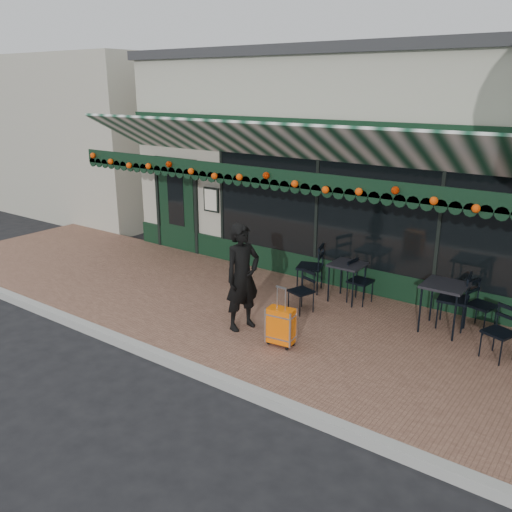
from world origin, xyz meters
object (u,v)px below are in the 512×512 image
Objects in this scene: chair_b_right at (360,282)px; chair_b_front at (301,292)px; suitcase at (281,326)px; chair_a_right at (482,306)px; cafe_table_a at (445,289)px; cafe_table_b at (347,267)px; chair_b_left at (310,267)px; woman at (242,277)px; chair_a_left at (453,300)px; chair_a_front at (499,333)px.

chair_b_right is 1.07× the size of chair_b_front.
suitcase is 1.16× the size of chair_a_right.
suitcase is at bearing -132.67° from cafe_table_a.
cafe_table_a is 1.85m from cafe_table_b.
chair_a_right is 3.14m from chair_b_left.
cafe_table_b is 1.06m from chair_b_front.
woman is at bearing 161.64° from suitcase.
chair_a_left is 1.00× the size of chair_b_left.
chair_a_right reaches higher than chair_b_front.
chair_a_left is 2.72m from chair_b_left.
woman is at bearing 156.96° from chair_b_right.
chair_b_left is at bearing 95.28° from chair_b_right.
cafe_table_b is at bearing 83.36° from suitcase.
chair_a_front is at bearing 21.26° from suitcase.
cafe_table_b is at bearing -5.97° from woman.
woman is at bearing -138.67° from chair_a_front.
suitcase is at bearing 178.51° from chair_b_right.
chair_b_left reaches higher than chair_a_left.
chair_a_front is at bearing 43.13° from chair_a_left.
chair_b_right reaches higher than cafe_table_b.
chair_b_right is (-1.68, 0.06, -0.07)m from chair_a_left.
woman is 3.89m from chair_a_right.
chair_b_right is at bearing 75.05° from chair_b_front.
chair_b_left is at bearing -170.64° from chair_a_front.
chair_a_right reaches higher than cafe_table_a.
chair_a_right is at bearing -38.93° from woman.
cafe_table_b is 0.96× the size of chair_b_front.
cafe_table_b is at bearing -173.25° from chair_a_front.
suitcase is 2.70m from cafe_table_a.
woman reaches higher than chair_b_front.
cafe_table_b is (-1.84, 0.26, -0.08)m from cafe_table_a.
cafe_table_a is 0.99× the size of chair_a_right.
chair_b_left is at bearing 15.33° from woman.
chair_a_left reaches higher than cafe_table_a.
cafe_table_a is at bearing 145.77° from chair_a_right.
chair_a_front is (0.88, -0.71, -0.08)m from chair_a_left.
suitcase is at bearing -89.36° from cafe_table_b.
suitcase is at bearing -84.97° from woman.
chair_a_front is at bearing 21.92° from chair_b_front.
woman reaches higher than chair_a_left.
suitcase is 2.92m from chair_a_left.
cafe_table_b is at bearing 84.73° from chair_b_front.
chair_b_front is (-2.24, -0.68, -0.35)m from cafe_table_a.
suitcase reaches higher than chair_a_front.
suitcase is 0.99× the size of chair_b_left.
chair_a_left is (0.08, 0.25, -0.25)m from cafe_table_a.
chair_b_left is at bearing 177.70° from cafe_table_b.
cafe_table_b is 0.90× the size of chair_a_front.
chair_a_left is 1.17× the size of chair_a_right.
chair_b_left reaches higher than chair_a_right.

